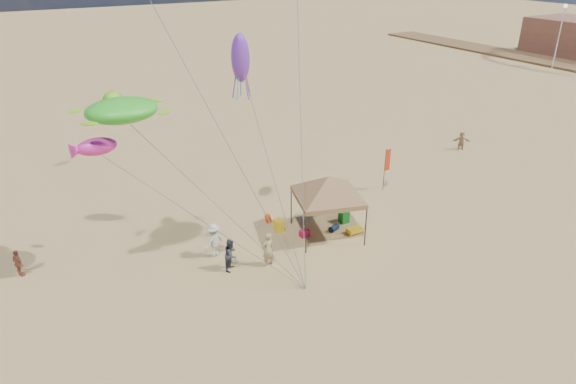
# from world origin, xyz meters

# --- Properties ---
(ground) EXTENTS (280.00, 280.00, 0.00)m
(ground) POSITION_xyz_m (0.00, 0.00, 0.00)
(ground) COLOR tan
(ground) RESTS_ON ground
(canopy_tent) EXTENTS (6.43, 6.43, 4.14)m
(canopy_tent) POSITION_xyz_m (3.32, 4.35, 3.45)
(canopy_tent) COLOR black
(canopy_tent) RESTS_ON ground
(feather_flag) EXTENTS (0.45, 0.06, 2.96)m
(feather_flag) POSITION_xyz_m (10.02, 7.26, 1.98)
(feather_flag) COLOR black
(feather_flag) RESTS_ON ground
(cooler_red) EXTENTS (0.54, 0.38, 0.38)m
(cooler_red) POSITION_xyz_m (2.10, 4.74, 0.19)
(cooler_red) COLOR #CE1041
(cooler_red) RESTS_ON ground
(cooler_blue) EXTENTS (0.54, 0.38, 0.38)m
(cooler_blue) POSITION_xyz_m (5.64, 7.48, 0.19)
(cooler_blue) COLOR #1558B2
(cooler_blue) RESTS_ON ground
(bag_navy) EXTENTS (0.69, 0.54, 0.36)m
(bag_navy) POSITION_xyz_m (3.89, 4.43, 0.18)
(bag_navy) COLOR #0B1B31
(bag_navy) RESTS_ON ground
(bag_orange) EXTENTS (0.54, 0.69, 0.36)m
(bag_orange) POSITION_xyz_m (1.16, 7.34, 0.18)
(bag_orange) COLOR #E0420C
(bag_orange) RESTS_ON ground
(chair_green) EXTENTS (0.50, 0.50, 0.70)m
(chair_green) POSITION_xyz_m (4.99, 4.99, 0.35)
(chair_green) COLOR #167D23
(chair_green) RESTS_ON ground
(chair_yellow) EXTENTS (0.50, 0.50, 0.70)m
(chair_yellow) POSITION_xyz_m (1.15, 6.01, 0.35)
(chair_yellow) COLOR yellow
(chair_yellow) RESTS_ON ground
(crate_grey) EXTENTS (0.34, 0.30, 0.28)m
(crate_grey) POSITION_xyz_m (4.74, 3.75, 0.14)
(crate_grey) COLOR slate
(crate_grey) RESTS_ON ground
(beach_cart) EXTENTS (0.90, 0.50, 0.24)m
(beach_cart) POSITION_xyz_m (4.76, 3.62, 0.20)
(beach_cart) COLOR yellow
(beach_cart) RESTS_ON ground
(person_near_a) EXTENTS (0.74, 0.55, 1.88)m
(person_near_a) POSITION_xyz_m (-1.05, 3.23, 0.94)
(person_near_a) COLOR tan
(person_near_a) RESTS_ON ground
(person_near_b) EXTENTS (1.07, 1.05, 1.74)m
(person_near_b) POSITION_xyz_m (-2.81, 3.83, 0.87)
(person_near_b) COLOR #353748
(person_near_b) RESTS_ON ground
(person_near_c) EXTENTS (1.39, 1.07, 1.89)m
(person_near_c) POSITION_xyz_m (-3.09, 5.43, 0.95)
(person_near_c) COLOR silver
(person_near_c) RESTS_ON ground
(person_far_a) EXTENTS (0.67, 0.93, 1.46)m
(person_far_a) POSITION_xyz_m (-12.10, 8.56, 0.73)
(person_far_a) COLOR #A2553E
(person_far_a) RESTS_ON ground
(person_far_c) EXTENTS (1.41, 1.15, 1.51)m
(person_far_c) POSITION_xyz_m (20.28, 10.11, 0.75)
(person_far_c) COLOR tan
(person_far_c) RESTS_ON ground
(lamp_north) EXTENTS (0.50, 0.50, 8.25)m
(lamp_north) POSITION_xyz_m (55.00, 26.00, 5.52)
(lamp_north) COLOR silver
(lamp_north) RESTS_ON ground
(turtle_kite) EXTENTS (3.21, 2.59, 1.05)m
(turtle_kite) POSITION_xyz_m (-6.68, 5.91, 8.34)
(turtle_kite) COLOR green
(turtle_kite) RESTS_ON ground
(fish_kite) EXTENTS (1.92, 1.48, 0.76)m
(fish_kite) POSITION_xyz_m (-7.99, 5.66, 6.99)
(fish_kite) COLOR #EC29A5
(fish_kite) RESTS_ON ground
(squid_kite) EXTENTS (1.07, 1.07, 2.50)m
(squid_kite) POSITION_xyz_m (0.01, 7.88, 9.62)
(squid_kite) COLOR purple
(squid_kite) RESTS_ON ground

